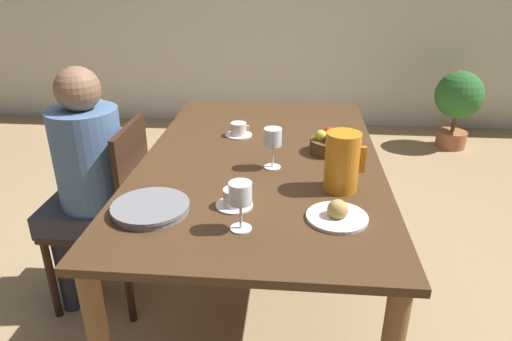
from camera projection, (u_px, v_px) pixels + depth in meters
ground_plane at (260, 296)px, 2.35m from camera, size 20.00×20.00×0.00m
dining_table at (261, 176)px, 2.07m from camera, size 1.04×1.73×0.78m
chair_person_side at (113, 211)px, 2.17m from camera, size 0.42×0.42×0.92m
person_seated at (84, 173)px, 2.05m from camera, size 0.39×0.41×1.18m
red_pitcher at (342, 161)px, 1.69m from camera, size 0.15×0.13×0.23m
wine_glass_water at (273, 139)px, 1.86m from camera, size 0.07×0.07×0.17m
wine_glass_juice at (240, 196)px, 1.42m from camera, size 0.07×0.07×0.17m
teacup_near_person at (234, 199)px, 1.60m from camera, size 0.13×0.13×0.07m
teacup_across at (239, 130)px, 2.26m from camera, size 0.13×0.13×0.07m
serving_tray at (151, 208)px, 1.57m from camera, size 0.27×0.27×0.03m
bread_plate at (337, 214)px, 1.53m from camera, size 0.21×0.21×0.07m
fruit_bowl at (329, 143)px, 2.05m from camera, size 0.18×0.18×0.11m
potted_plant at (458, 101)px, 4.07m from camera, size 0.42×0.42×0.70m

